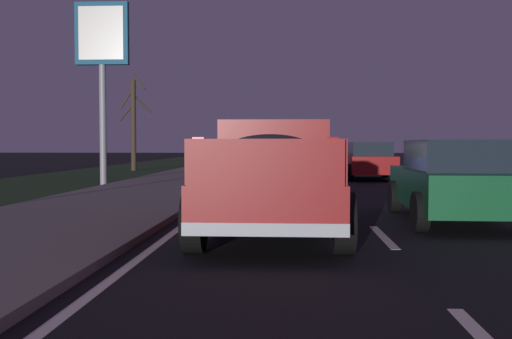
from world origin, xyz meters
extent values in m
plane|color=black|center=(27.00, 0.00, 0.00)|extent=(144.00, 144.00, 0.00)
cube|color=slate|center=(27.00, 7.45, 0.06)|extent=(108.00, 4.00, 0.12)
cube|color=#1E3819|center=(27.00, 12.45, 0.00)|extent=(108.00, 6.00, 0.01)
cube|color=silver|center=(17.79, -1.75, 0.00)|extent=(2.40, 0.14, 0.01)
cube|color=silver|center=(24.40, -1.75, 0.00)|extent=(2.40, 0.14, 0.01)
cube|color=silver|center=(31.01, -1.75, 0.00)|extent=(2.40, 0.14, 0.01)
cube|color=silver|center=(36.12, -1.75, 0.00)|extent=(2.40, 0.14, 0.01)
cube|color=silver|center=(42.57, -1.75, 0.00)|extent=(2.40, 0.14, 0.01)
cube|color=silver|center=(47.77, -1.75, 0.00)|extent=(2.40, 0.14, 0.01)
cube|color=silver|center=(54.10, -1.75, 0.00)|extent=(2.40, 0.14, 0.01)
cube|color=silver|center=(60.58, -1.75, 0.00)|extent=(2.40, 0.14, 0.01)
cube|color=silver|center=(66.49, -1.75, 0.00)|extent=(2.40, 0.14, 0.01)
cube|color=silver|center=(71.85, -1.75, 0.00)|extent=(2.40, 0.14, 0.01)
cube|color=silver|center=(77.58, -1.75, 0.00)|extent=(2.40, 0.14, 0.01)
cube|color=silver|center=(8.94, 1.75, 0.00)|extent=(2.40, 0.14, 0.01)
cube|color=silver|center=(14.73, 1.75, 0.00)|extent=(2.40, 0.14, 0.01)
cube|color=silver|center=(19.77, 1.75, 0.00)|extent=(2.40, 0.14, 0.01)
cube|color=silver|center=(26.13, 1.75, 0.00)|extent=(2.40, 0.14, 0.01)
cube|color=silver|center=(32.50, 1.75, 0.00)|extent=(2.40, 0.14, 0.01)
cube|color=silver|center=(38.63, 1.75, 0.00)|extent=(2.40, 0.14, 0.01)
cube|color=silver|center=(44.67, 1.75, 0.00)|extent=(2.40, 0.14, 0.01)
cube|color=silver|center=(51.03, 1.75, 0.00)|extent=(2.40, 0.14, 0.01)
cube|color=silver|center=(57.25, 1.75, 0.00)|extent=(2.40, 0.14, 0.01)
cube|color=silver|center=(62.72, 1.75, 0.00)|extent=(2.40, 0.14, 0.01)
cube|color=silver|center=(69.17, 1.75, 0.00)|extent=(2.40, 0.14, 0.01)
cube|color=silver|center=(75.53, 1.75, 0.00)|extent=(2.40, 0.14, 0.01)
cube|color=silver|center=(27.00, 5.15, 0.00)|extent=(108.00, 0.14, 0.01)
cube|color=maroon|center=(9.12, 3.50, 0.67)|extent=(5.41, 2.03, 0.60)
cube|color=maroon|center=(10.31, 3.49, 1.42)|extent=(2.17, 1.85, 0.90)
cube|color=#1E2833|center=(9.26, 3.50, 1.47)|extent=(0.05, 1.44, 0.50)
cube|color=maroon|center=(8.05, 4.45, 1.25)|extent=(3.02, 0.10, 0.56)
cube|color=maroon|center=(8.03, 2.57, 1.25)|extent=(3.02, 0.10, 0.56)
cube|color=maroon|center=(6.46, 3.52, 1.25)|extent=(0.09, 1.88, 0.56)
cube|color=silver|center=(6.46, 3.52, 0.45)|extent=(0.13, 2.00, 0.16)
cube|color=red|center=(6.47, 4.31, 1.45)|extent=(0.06, 0.14, 0.20)
cube|color=red|center=(6.47, 2.71, 1.45)|extent=(0.06, 0.14, 0.20)
ellipsoid|color=#232833|center=(8.04, 3.51, 1.29)|extent=(2.60, 1.53, 0.64)
sphere|color=silver|center=(8.54, 3.86, 1.15)|extent=(0.40, 0.40, 0.40)
sphere|color=beige|center=(7.44, 3.21, 1.13)|extent=(0.34, 0.34, 0.34)
cylinder|color=black|center=(10.91, 4.49, 0.42)|extent=(0.84, 0.28, 0.84)
cylinder|color=black|center=(10.90, 2.49, 0.42)|extent=(0.84, 0.28, 0.84)
cylinder|color=black|center=(7.34, 4.51, 0.42)|extent=(0.84, 0.28, 0.84)
cylinder|color=black|center=(7.33, 2.51, 0.42)|extent=(0.84, 0.28, 0.84)
cube|color=maroon|center=(24.87, -0.01, 0.63)|extent=(4.40, 1.80, 0.70)
cube|color=#1E2833|center=(24.62, -0.01, 1.26)|extent=(2.46, 1.58, 0.56)
cylinder|color=black|center=(26.37, 0.89, 0.34)|extent=(0.68, 0.22, 0.68)
cylinder|color=black|center=(26.37, -0.91, 0.34)|extent=(0.68, 0.22, 0.68)
cylinder|color=black|center=(23.38, 0.88, 0.34)|extent=(0.68, 0.22, 0.68)
cylinder|color=black|center=(23.38, -0.92, 0.34)|extent=(0.68, 0.22, 0.68)
cube|color=red|center=(22.72, -0.02, 0.68)|extent=(0.08, 1.51, 0.10)
cube|color=navy|center=(23.48, 3.43, 0.63)|extent=(4.41, 1.81, 0.70)
cube|color=#1E2833|center=(23.23, 3.43, 1.26)|extent=(2.47, 1.59, 0.56)
cylinder|color=black|center=(24.98, 4.33, 0.34)|extent=(0.68, 0.22, 0.68)
cylinder|color=black|center=(24.98, 2.53, 0.34)|extent=(0.68, 0.22, 0.68)
cylinder|color=black|center=(21.98, 4.32, 0.34)|extent=(0.68, 0.22, 0.68)
cylinder|color=black|center=(21.99, 2.52, 0.34)|extent=(0.68, 0.22, 0.68)
cube|color=red|center=(21.33, 3.42, 0.68)|extent=(0.08, 1.51, 0.10)
cube|color=#14592D|center=(10.96, 0.13, 0.63)|extent=(4.44, 1.91, 0.70)
cube|color=#1E2833|center=(10.71, 0.13, 1.26)|extent=(2.50, 1.65, 0.56)
cylinder|color=black|center=(12.48, 0.99, 0.34)|extent=(0.68, 0.22, 0.68)
cylinder|color=black|center=(12.43, -0.81, 0.34)|extent=(0.68, 0.22, 0.68)
cylinder|color=black|center=(9.48, 1.06, 0.34)|extent=(0.68, 0.22, 0.68)
cube|color=red|center=(8.81, 0.18, 0.68)|extent=(0.12, 1.51, 0.10)
cube|color=#B2B5BA|center=(24.19, -3.57, 0.63)|extent=(4.42, 1.84, 0.70)
cube|color=#1E2833|center=(23.94, -3.57, 1.26)|extent=(2.48, 1.61, 0.56)
cylinder|color=black|center=(25.68, -2.66, 0.34)|extent=(0.68, 0.22, 0.68)
cylinder|color=black|center=(25.69, -4.46, 0.34)|extent=(0.68, 0.22, 0.68)
cylinder|color=black|center=(22.69, -2.68, 0.34)|extent=(0.68, 0.22, 0.68)
cylinder|color=black|center=(22.70, -4.48, 0.34)|extent=(0.68, 0.22, 0.68)
cube|color=red|center=(22.04, -3.59, 0.68)|extent=(0.09, 1.51, 0.10)
cylinder|color=#99999E|center=(20.70, 9.91, 3.24)|extent=(0.24, 0.24, 6.47)
cube|color=navy|center=(20.70, 9.91, 5.37)|extent=(0.24, 1.90, 2.20)
cube|color=silver|center=(20.57, 9.91, 5.37)|extent=(0.04, 1.60, 1.87)
cylinder|color=#423323|center=(32.38, 11.85, 2.48)|extent=(0.28, 0.28, 4.95)
cylinder|color=#423323|center=(32.28, 11.50, 4.88)|extent=(0.28, 0.77, 0.94)
cylinder|color=#423323|center=(32.49, 12.22, 3.97)|extent=(0.31, 0.84, 1.15)
cylinder|color=#423323|center=(32.59, 11.39, 3.64)|extent=(0.47, 1.01, 1.11)
cylinder|color=#423323|center=(32.75, 12.30, 3.22)|extent=(0.73, 1.05, 1.02)
camera|label=1|loc=(-0.80, 3.21, 1.47)|focal=43.00mm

